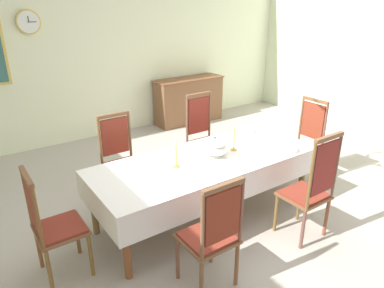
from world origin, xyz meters
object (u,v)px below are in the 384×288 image
Objects in this scene: candlestick_west at (176,155)px; bowl_near_left at (249,131)px; chair_head_east at (305,140)px; sideboard at (189,100)px; chair_north_a at (121,158)px; chair_south_b at (311,187)px; chair_south_a at (212,234)px; candlestick_east at (234,138)px; spoon_secondary at (295,148)px; bowl_near_right at (290,150)px; dining_table at (206,164)px; spoon_primary at (254,130)px; mounted_clock at (28,22)px; chair_head_west at (52,224)px; chair_north_b at (203,135)px; soup_tureen at (215,147)px.

candlestick_west is 1.38m from bowl_near_left.
chair_head_east is 2.97m from sideboard.
chair_north_a is 0.92× the size of chair_south_b.
chair_south_a reaches higher than bowl_near_left.
chair_south_b reaches higher than chair_north_a.
chair_head_east is 6.57× the size of bowl_near_left.
spoon_secondary is (0.64, -0.36, -0.15)m from candlestick_east.
sideboard is at bearing -139.43° from chair_north_a.
bowl_near_right is (1.30, -0.39, -0.12)m from candlestick_west.
dining_table is 14.46× the size of spoon_primary.
candlestick_east is 0.77m from spoon_primary.
spoon_primary is 3.73m from mounted_clock.
spoon_secondary is (1.42, -0.36, -0.13)m from candlestick_west.
bowl_near_right is 0.76m from spoon_primary.
candlestick_east reaches higher than bowl_near_left.
bowl_near_right is (1.53, -1.30, 0.20)m from chair_north_a.
chair_north_a is at bearing 124.25° from dining_table.
candlestick_east is (2.07, 0.00, 0.34)m from chair_head_west.
sideboard is (1.14, 2.05, -0.13)m from chair_north_b.
chair_south_b is (0.64, -0.92, -0.07)m from dining_table.
spoon_secondary is at bearing -102.88° from spoon_primary.
chair_south_a reaches higher than dining_table.
chair_south_a is at bearing 55.47° from chair_north_b.
mounted_clock is at bearing 114.77° from spoon_primary.
chair_south_a is at bearing -161.10° from bowl_near_right.
chair_head_east reaches higher than soup_tureen.
candlestick_east is (0.28, 0.00, 0.04)m from soup_tureen.
dining_table is 1.11m from chair_north_a.
chair_head_west is at bearing -180.00° from candlestick_west.
candlestick_west is 3.70m from sideboard.
chair_south_b is 4.66m from mounted_clock.
dining_table is 1.12m from chair_north_b.
bowl_near_left is (0.31, -0.58, 0.17)m from chair_north_b.
sideboard is at bearing 72.44° from bowl_near_left.
dining_table is at bearing -180.00° from soup_tureen.
chair_south_a is at bearing -141.52° from bowl_near_left.
bowl_near_right is 1.04× the size of spoon_secondary.
candlestick_east reaches higher than sideboard.
bowl_near_right is at bearing 101.73° from chair_north_b.
spoon_primary is at bearing -54.58° from mounted_clock.
candlestick_east reaches higher than candlestick_west.
chair_head_east is at bearing 0.00° from dining_table.
candlestick_west is 1.89× the size of bowl_near_right.
chair_north_a is 0.97× the size of chair_head_east.
chair_north_b is 1.03× the size of chair_head_east.
chair_south_b is 0.62m from bowl_near_right.
dining_table is at bearing -73.17° from mounted_clock.
chair_north_b is (1.26, 0.00, 0.02)m from chair_north_a.
chair_south_b reaches higher than candlestick_east.
chair_south_a is 1.63m from bowl_near_right.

